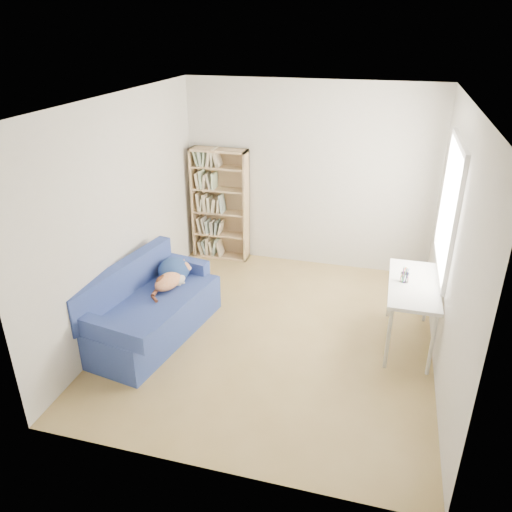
# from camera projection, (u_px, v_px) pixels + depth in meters

# --- Properties ---
(ground) EXTENTS (4.00, 4.00, 0.00)m
(ground) POSITION_uv_depth(u_px,v_px,m) (273.00, 334.00, 5.74)
(ground) COLOR #9B7E46
(ground) RESTS_ON ground
(room_shell) EXTENTS (3.54, 4.04, 2.62)m
(room_shell) POSITION_uv_depth(u_px,v_px,m) (286.00, 199.00, 5.05)
(room_shell) COLOR silver
(room_shell) RESTS_ON ground
(sofa) EXTENTS (1.10, 1.86, 0.85)m
(sofa) POSITION_uv_depth(u_px,v_px,m) (151.00, 308.00, 5.64)
(sofa) COLOR navy
(sofa) RESTS_ON ground
(bookshelf) EXTENTS (0.82, 0.26, 1.65)m
(bookshelf) POSITION_uv_depth(u_px,v_px,m) (220.00, 209.00, 7.34)
(bookshelf) COLOR tan
(bookshelf) RESTS_ON ground
(desk) EXTENTS (0.52, 1.14, 0.75)m
(desk) POSITION_uv_depth(u_px,v_px,m) (413.00, 290.00, 5.31)
(desk) COLOR silver
(desk) RESTS_ON ground
(pen_cup) EXTENTS (0.09, 0.09, 0.17)m
(pen_cup) POSITION_uv_depth(u_px,v_px,m) (405.00, 276.00, 5.29)
(pen_cup) COLOR white
(pen_cup) RESTS_ON desk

